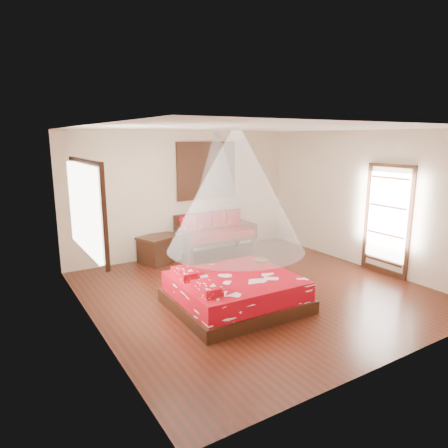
# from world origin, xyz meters

# --- Properties ---
(room) EXTENTS (5.54, 5.54, 2.84)m
(room) POSITION_xyz_m (0.00, 0.00, 1.40)
(room) COLOR #33170B
(room) RESTS_ON ground
(bed) EXTENTS (1.99, 1.81, 0.63)m
(bed) POSITION_xyz_m (-0.69, -0.40, 0.25)
(bed) COLOR black
(bed) RESTS_ON floor
(daybed) EXTENTS (1.78, 0.79, 0.94)m
(daybed) POSITION_xyz_m (0.57, 2.38, 0.52)
(daybed) COLOR black
(daybed) RESTS_ON floor
(storage_chest) EXTENTS (1.00, 0.87, 0.58)m
(storage_chest) POSITION_xyz_m (-0.77, 2.45, 0.29)
(storage_chest) COLOR black
(storage_chest) RESTS_ON floor
(shutter_panel) EXTENTS (1.52, 0.06, 1.32)m
(shutter_panel) POSITION_xyz_m (0.57, 2.72, 1.90)
(shutter_panel) COLOR black
(shutter_panel) RESTS_ON wall_back
(window_left) EXTENTS (0.10, 1.74, 1.34)m
(window_left) POSITION_xyz_m (-2.71, 0.20, 1.70)
(window_left) COLOR black
(window_left) RESTS_ON wall_left
(glazed_door) EXTENTS (0.08, 1.02, 2.16)m
(glazed_door) POSITION_xyz_m (2.72, -0.60, 1.07)
(glazed_door) COLOR black
(glazed_door) RESTS_ON floor
(wine_tray) EXTENTS (0.27, 0.27, 0.22)m
(wine_tray) POSITION_xyz_m (0.16, 0.04, 0.56)
(wine_tray) COLOR brown
(wine_tray) RESTS_ON bed
(mosquito_net_main) EXTENTS (2.12, 2.12, 1.80)m
(mosquito_net_main) POSITION_xyz_m (-0.67, -0.40, 1.85)
(mosquito_net_main) COLOR white
(mosquito_net_main) RESTS_ON ceiling
(mosquito_net_daybed) EXTENTS (0.99, 0.99, 1.50)m
(mosquito_net_daybed) POSITION_xyz_m (0.57, 2.25, 2.00)
(mosquito_net_daybed) COLOR white
(mosquito_net_daybed) RESTS_ON ceiling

